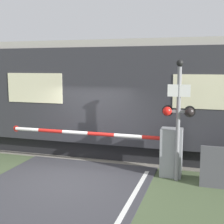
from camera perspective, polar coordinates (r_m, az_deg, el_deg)
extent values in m
plane|color=#475638|center=(9.10, -6.72, -11.71)|extent=(80.00, 80.00, 0.00)
cube|color=slate|center=(11.81, -0.75, -6.82)|extent=(36.00, 3.20, 0.03)
cube|color=#595451|center=(11.14, -1.89, -7.43)|extent=(36.00, 0.08, 0.10)
cube|color=#595451|center=(12.46, 0.26, -5.70)|extent=(36.00, 0.08, 0.10)
cube|color=black|center=(12.52, -9.93, -4.72)|extent=(18.82, 2.66, 0.60)
cube|color=#2D2D33|center=(12.23, -10.15, 3.76)|extent=(20.46, 3.13, 3.11)
cube|color=#ADA89E|center=(12.21, -10.36, 11.61)|extent=(20.05, 2.88, 0.24)
cube|color=beige|center=(9.31, 17.34, 3.51)|extent=(2.05, 0.02, 0.99)
cube|color=beige|center=(10.84, -13.98, 4.29)|extent=(2.05, 0.02, 0.99)
cube|color=gray|center=(9.06, 10.78, -7.27)|extent=(0.60, 0.44, 1.39)
cylinder|color=gray|center=(8.97, 10.85, -4.87)|extent=(0.16, 0.16, 0.18)
cylinder|color=red|center=(9.02, 8.18, -4.73)|extent=(0.84, 0.11, 0.11)
cylinder|color=white|center=(9.18, 2.96, -4.42)|extent=(0.84, 0.11, 0.11)
cylinder|color=red|center=(9.41, -2.03, -4.09)|extent=(0.84, 0.11, 0.11)
cylinder|color=white|center=(9.71, -6.74, -3.75)|extent=(0.84, 0.11, 0.11)
cylinder|color=red|center=(10.08, -11.14, -3.41)|extent=(0.84, 0.11, 0.11)
cylinder|color=white|center=(10.49, -15.21, -3.07)|extent=(0.84, 0.11, 0.11)
cylinder|color=red|center=(10.72, -17.12, -2.91)|extent=(0.20, 0.02, 0.20)
cylinder|color=gray|center=(8.57, 11.97, -2.35)|extent=(0.11, 0.11, 3.10)
cube|color=gray|center=(8.51, 12.05, 0.12)|extent=(0.70, 0.07, 0.07)
sphere|color=red|center=(8.49, 10.06, 0.16)|extent=(0.24, 0.24, 0.24)
sphere|color=black|center=(8.44, 13.99, -0.01)|extent=(0.24, 0.24, 0.24)
cylinder|color=black|center=(8.59, 10.15, 0.26)|extent=(0.30, 0.06, 0.30)
cylinder|color=black|center=(8.55, 14.03, 0.09)|extent=(0.30, 0.06, 0.30)
cube|color=white|center=(8.40, 12.14, 3.85)|extent=(0.59, 0.02, 0.32)
sphere|color=black|center=(8.42, 12.32, 8.76)|extent=(0.18, 0.18, 0.18)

